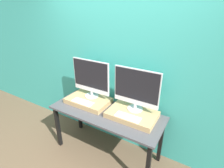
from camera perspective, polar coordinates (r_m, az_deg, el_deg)
The scene contains 9 objects.
ground_plane at distance 2.81m, azimuth -5.55°, elevation -25.15°, with size 12.00×12.00×0.00m, color brown.
wall_back at distance 2.56m, azimuth 2.63°, elevation 5.45°, with size 8.00×0.04×2.60m.
workbench at distance 2.54m, azimuth -1.89°, elevation -10.59°, with size 1.62×0.64×0.76m.
wooden_riser_left at distance 2.71m, azimuth -7.70°, elevation -5.34°, with size 0.65×0.42×0.07m.
monitor_left at distance 2.62m, azimuth -6.92°, elevation 2.06°, with size 0.63×0.21×0.58m.
keyboard_left at distance 2.60m, azimuth -9.57°, elevation -5.75°, with size 0.33×0.13×0.01m.
wooden_riser_right at distance 2.38m, azimuth 6.55°, elevation -9.86°, with size 0.65×0.42×0.07m.
monitor_right at distance 2.28m, azimuth 7.91°, elevation -1.55°, with size 0.63×0.21×0.58m.
keyboard_right at distance 2.26m, azimuth 5.15°, elevation -10.63°, with size 0.33×0.13×0.01m.
Camera 1 is at (1.13, -1.42, 2.14)m, focal length 28.00 mm.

